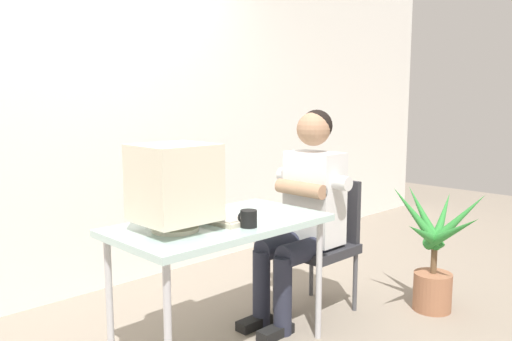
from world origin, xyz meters
name	(u,v)px	position (x,y,z in m)	size (l,w,h in m)	color
wall_back	(129,85)	(0.30, 1.40, 1.50)	(8.00, 0.10, 3.00)	silver
desk	(220,233)	(0.00, 0.00, 0.68)	(1.17, 0.64, 0.75)	#B7B7BC
crt_monitor	(175,183)	(-0.28, 0.01, 0.99)	(0.38, 0.34, 0.43)	beige
keyboard	(215,218)	(-0.01, 0.04, 0.76)	(0.21, 0.43, 0.03)	beige
office_chair	(322,237)	(0.89, 0.01, 0.49)	(0.43, 0.43, 0.87)	#4C4C51
person_seated	(305,205)	(0.71, 0.01, 0.73)	(0.68, 0.56, 1.33)	silver
potted_plant	(434,255)	(1.39, -0.53, 0.38)	(0.78, 0.66, 0.84)	#9E6647
desk_mug	(248,218)	(0.03, -0.19, 0.79)	(0.09, 0.10, 0.09)	black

